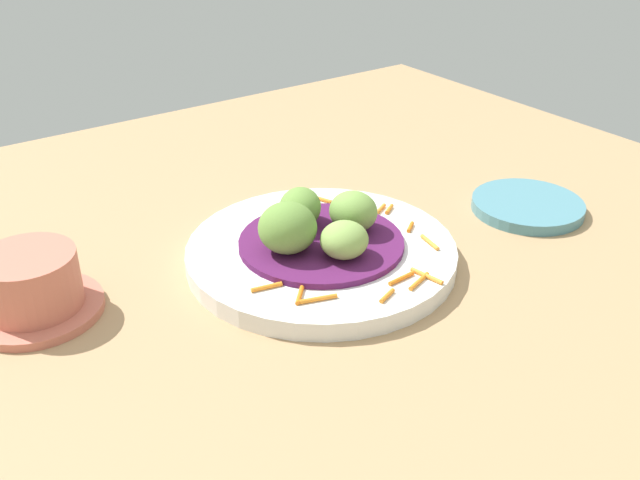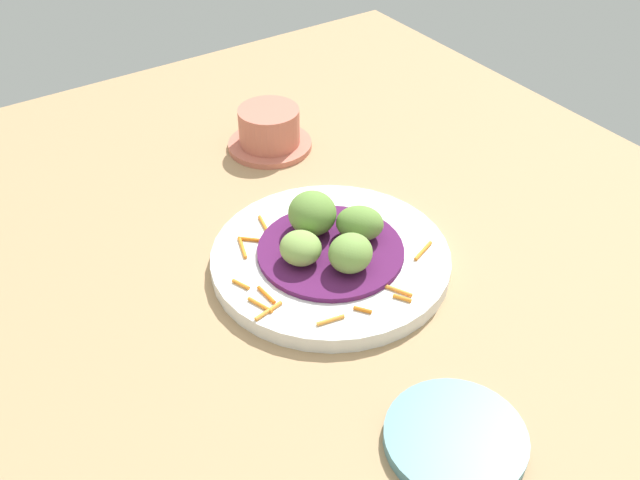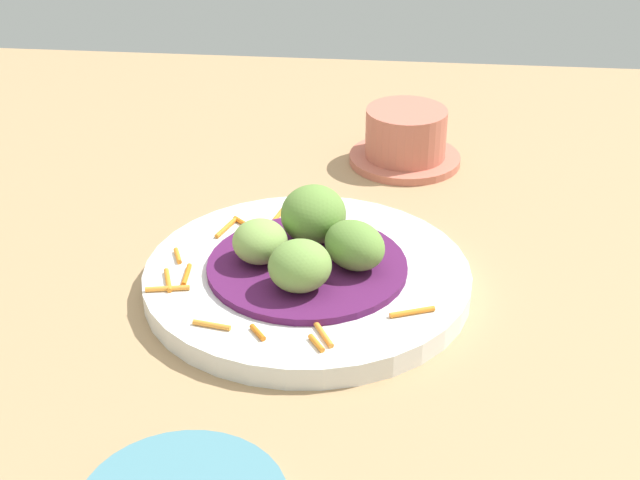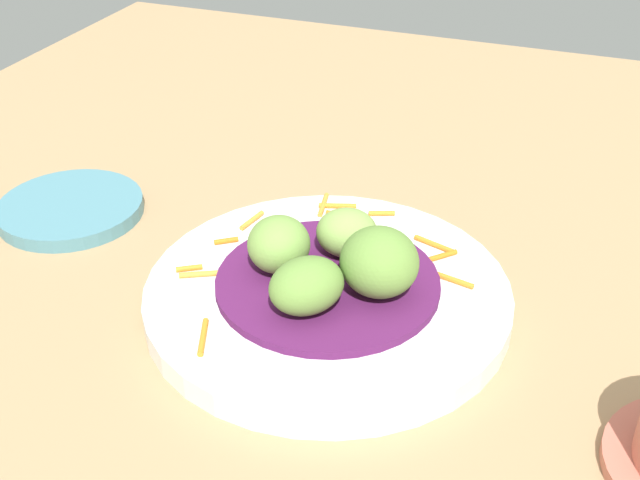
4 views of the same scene
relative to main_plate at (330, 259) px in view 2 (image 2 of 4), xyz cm
name	(u,v)px [view 2 (image 2 of 4)]	position (x,y,z in cm)	size (l,w,h in cm)	color
table_surface	(277,284)	(5.88, -1.72, -1.90)	(110.00, 110.00, 2.00)	tan
main_plate	(330,259)	(0.00, 0.00, 0.00)	(25.88, 25.88, 1.80)	white
cabbage_bed	(331,251)	(0.00, 0.00, 1.20)	(15.81, 15.81, 0.60)	#51194C
carrot_garnish	(306,277)	(4.48, 2.05, 1.10)	(21.93, 20.65, 0.40)	orange
guac_scoop_left	(360,223)	(-3.71, 0.10, 3.38)	(4.10, 5.17, 3.77)	olive
guac_scoop_center	(312,213)	(-0.10, -3.71, 3.88)	(5.43, 5.27, 4.76)	olive
guac_scoop_right	(301,248)	(3.71, -0.10, 3.18)	(4.34, 4.47, 3.37)	#84A851
guac_scoop_back	(350,253)	(0.10, 3.71, 3.46)	(4.45, 4.78, 3.93)	#759E47
side_plate_small	(455,439)	(4.28, 24.83, -0.30)	(12.13, 12.13, 1.19)	teal
terracotta_bowl	(269,131)	(-7.16, -24.96, 1.68)	(11.31, 11.31, 5.72)	#C66B56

